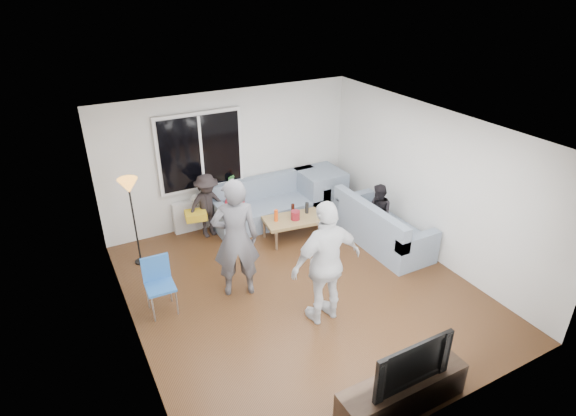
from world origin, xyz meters
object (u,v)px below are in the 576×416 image
floor_lamp (135,223)px  player_right (326,263)px  player_left (236,239)px  sofa_right_section (383,223)px  side_chair (160,287)px  spectator_right (378,213)px  television (407,360)px  sofa_back_section (270,202)px  tv_console (402,393)px  spectator_back (208,206)px  coffee_table (294,228)px

floor_lamp → player_right: size_ratio=0.84×
player_left → player_right: (0.86, -1.15, -0.03)m
sofa_right_section → player_right: bearing=121.7°
side_chair → player_left: player_left is taller
spectator_right → television: 3.83m
sofa_back_section → sofa_right_section: (1.42, -1.75, 0.00)m
side_chair → tv_console: size_ratio=0.54×
player_right → side_chair: bearing=-33.2°
sofa_back_section → spectator_back: bearing=178.7°
coffee_table → spectator_back: (-1.38, 0.83, 0.42)m
player_left → tv_console: size_ratio=1.20×
floor_lamp → player_left: size_ratio=0.81×
sofa_right_section → tv_console: (-2.12, -3.02, -0.20)m
sofa_right_section → television: 3.70m
tv_console → player_left: bearing=105.1°
sofa_right_section → player_right: player_right is taller
floor_lamp → player_right: 3.39m
sofa_back_section → tv_console: size_ratio=1.44×
sofa_back_section → television: (-0.70, -4.77, 0.31)m
coffee_table → tv_console: size_ratio=0.69×
coffee_table → television: size_ratio=1.08×
player_left → player_right: 1.44m
side_chair → player_right: player_right is taller
coffee_table → spectator_back: 1.66m
coffee_table → spectator_back: size_ratio=0.88×
coffee_table → player_left: (-1.58, -1.06, 0.76)m
sofa_right_section → coffee_table: bearing=54.2°
sofa_right_section → tv_console: size_ratio=1.25×
sofa_back_section → spectator_back: (-1.28, 0.03, 0.20)m
floor_lamp → television: size_ratio=1.53×
sofa_back_section → tv_console: sofa_back_section is taller
side_chair → television: (1.95, -3.00, 0.30)m
player_right → sofa_right_section: bearing=-150.1°
player_left → sofa_back_section: bearing=-110.6°
sofa_back_section → player_right: bearing=-101.8°
player_left → floor_lamp: bearing=-35.2°
sofa_back_section → coffee_table: sofa_back_section is taller
side_chair → floor_lamp: bearing=92.1°
sofa_back_section → player_left: player_left is taller
coffee_table → spectator_back: spectator_back is taller
television → side_chair: bearing=123.1°
sofa_right_section → player_right: size_ratio=1.07×
coffee_table → player_right: (-0.72, -2.21, 0.73)m
sofa_right_section → player_right: 2.46m
coffee_table → floor_lamp: 2.85m
sofa_back_section → spectator_right: (1.42, -1.59, 0.12)m
player_left → tv_console: bearing=123.2°
sofa_back_section → sofa_right_section: same height
coffee_table → tv_console: (-0.80, -3.97, 0.02)m
sofa_right_section → coffee_table: (-1.32, 0.95, -0.22)m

